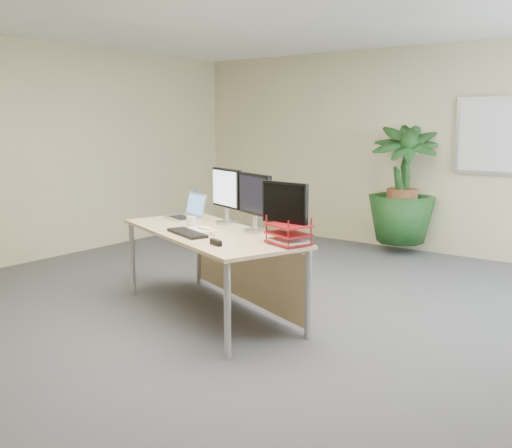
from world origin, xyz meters
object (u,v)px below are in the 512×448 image
Objects in this scene: floor_plant at (402,197)px; desk at (221,248)px; monitor_left at (227,192)px; monitor_right at (255,199)px; laptop at (188,213)px.

desk is at bearing -95.93° from floor_plant.
desk is 0.56m from monitor_left.
monitor_left is 1.02× the size of monitor_right.
monitor_right is 1.16× the size of laptop.
monitor_left is at bearing -99.37° from floor_plant.
monitor_left reaches higher than laptop.
floor_plant reaches higher than monitor_right.
monitor_right reaches higher than laptop.
monitor_left is (-0.49, -2.98, 0.32)m from floor_plant.
floor_plant is at bearing 71.76° from laptop.
floor_plant is at bearing 80.63° from monitor_left.
monitor_right is (0.30, 0.11, 0.46)m from desk.
laptop is at bearing -108.24° from floor_plant.
monitor_left reaches higher than monitor_right.
floor_plant is 3.04m from monitor_left.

